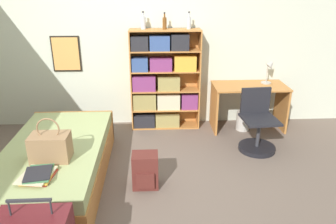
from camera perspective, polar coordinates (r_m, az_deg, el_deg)
ground_plane at (r=3.98m, az=-7.96°, el=-11.35°), size 14.00×14.00×0.00m
wall_back at (r=5.10m, az=-7.19°, el=11.89°), size 10.00×0.09×2.60m
bed at (r=4.02m, az=-18.85°, el=-8.30°), size 1.08×2.08×0.45m
handbag at (r=3.55m, az=-19.78°, el=-5.69°), size 0.39×0.25×0.46m
book_stack_on_bed at (r=3.33m, az=-21.67°, el=-10.17°), size 0.33×0.38×0.06m
bookcase at (r=5.01m, az=-1.05°, el=5.32°), size 1.05×0.30×1.52m
bottle_green at (r=4.87m, az=-4.34°, el=15.30°), size 0.07×0.07×0.25m
bottle_brown at (r=4.84m, az=-0.60°, el=15.27°), size 0.06×0.06×0.24m
bottle_clear at (r=4.87m, az=3.65°, el=15.30°), size 0.06×0.06×0.24m
desk at (r=5.17m, az=13.87°, el=2.25°), size 1.10×0.58×0.70m
desk_lamp at (r=5.23m, az=17.35°, el=7.41°), size 0.20×0.15×0.38m
desk_chair at (r=4.63m, az=15.26°, el=-3.26°), size 0.50×0.50×0.83m
backpack at (r=3.71m, az=-3.98°, el=-10.16°), size 0.29×0.25×0.40m
waste_bin at (r=5.22m, az=12.91°, el=-1.49°), size 0.21×0.21×0.29m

